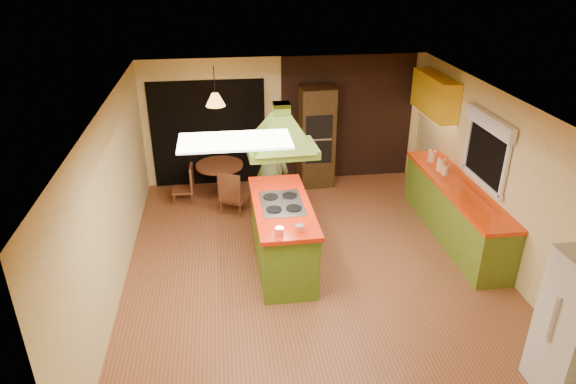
{
  "coord_description": "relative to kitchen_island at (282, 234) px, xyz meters",
  "views": [
    {
      "loc": [
        -1.22,
        -6.37,
        4.36
      ],
      "look_at": [
        -0.34,
        0.23,
        1.15
      ],
      "focal_mm": 32.0,
      "sensor_mm": 36.0,
      "label": 1
    }
  ],
  "objects": [
    {
      "name": "ground",
      "position": [
        0.44,
        -0.13,
        -0.51
      ],
      "size": [
        6.5,
        6.5,
        0.0
      ],
      "primitive_type": "plane",
      "color": "#955331",
      "rests_on": "ground"
    },
    {
      "name": "room_walls",
      "position": [
        0.44,
        -0.13,
        0.74
      ],
      "size": [
        5.5,
        6.5,
        6.5
      ],
      "color": "beige",
      "rests_on": "ground"
    },
    {
      "name": "ceiling_plane",
      "position": [
        0.44,
        -0.13,
        1.99
      ],
      "size": [
        6.5,
        6.5,
        0.0
      ],
      "primitive_type": "plane",
      "rotation": [
        3.14,
        0.0,
        0.0
      ],
      "color": "silver",
      "rests_on": "room_walls"
    },
    {
      "name": "brick_panel",
      "position": [
        1.69,
        3.1,
        0.74
      ],
      "size": [
        2.64,
        0.03,
        2.5
      ],
      "primitive_type": "cube",
      "color": "#381E14",
      "rests_on": "ground"
    },
    {
      "name": "nook_opening",
      "position": [
        -1.06,
        3.1,
        0.54
      ],
      "size": [
        2.2,
        0.03,
        2.1
      ],
      "primitive_type": "cube",
      "color": "black",
      "rests_on": "ground"
    },
    {
      "name": "right_counter",
      "position": [
        2.89,
        0.47,
        -0.05
      ],
      "size": [
        0.62,
        3.05,
        0.92
      ],
      "color": "olive",
      "rests_on": "ground"
    },
    {
      "name": "upper_cabinets",
      "position": [
        3.01,
        2.07,
        1.44
      ],
      "size": [
        0.34,
        1.4,
        0.7
      ],
      "primitive_type": "cube",
      "color": "yellow",
      "rests_on": "room_walls"
    },
    {
      "name": "window_right",
      "position": [
        3.14,
        0.27,
        1.26
      ],
      "size": [
        0.12,
        1.35,
        1.06
      ],
      "color": "black",
      "rests_on": "room_walls"
    },
    {
      "name": "fluor_panel",
      "position": [
        -0.66,
        -1.33,
        1.97
      ],
      "size": [
        1.2,
        0.6,
        0.03
      ],
      "primitive_type": "cube",
      "color": "white",
      "rests_on": "ceiling_plane"
    },
    {
      "name": "kitchen_island",
      "position": [
        0.0,
        0.0,
        0.0
      ],
      "size": [
        0.85,
        2.05,
        1.03
      ],
      "rotation": [
        0.0,
        0.0,
        0.01
      ],
      "color": "#5A8621",
      "rests_on": "ground"
    },
    {
      "name": "range_hood",
      "position": [
        -0.0,
        0.0,
        1.74
      ],
      "size": [
        0.97,
        0.72,
        0.78
      ],
      "rotation": [
        0.0,
        0.0,
        0.05
      ],
      "color": "#51691A",
      "rests_on": "ceiling_plane"
    },
    {
      "name": "man",
      "position": [
        -0.05,
        1.37,
        0.4
      ],
      "size": [
        0.76,
        0.6,
        1.83
      ],
      "primitive_type": "imported",
      "rotation": [
        0.0,
        0.0,
        2.87
      ],
      "color": "#484E29",
      "rests_on": "ground"
    },
    {
      "name": "wall_oven",
      "position": [
        1.01,
        2.81,
        0.48
      ],
      "size": [
        0.69,
        0.64,
        1.98
      ],
      "rotation": [
        0.0,
        0.0,
        0.06
      ],
      "color": "#3F2A14",
      "rests_on": "ground"
    },
    {
      "name": "dining_table",
      "position": [
        -0.88,
        2.46,
        -0.05
      ],
      "size": [
        0.88,
        0.88,
        0.67
      ],
      "rotation": [
        0.0,
        0.0,
        -0.15
      ],
      "color": "brown",
      "rests_on": "ground"
    },
    {
      "name": "chair_left",
      "position": [
        -1.58,
        2.36,
        -0.16
      ],
      "size": [
        0.4,
        0.4,
        0.71
      ],
      "primitive_type": null,
      "rotation": [
        0.0,
        0.0,
        -1.61
      ],
      "color": "brown",
      "rests_on": "ground"
    },
    {
      "name": "chair_near",
      "position": [
        -0.63,
        1.81,
        -0.11
      ],
      "size": [
        0.6,
        0.6,
        0.81
      ],
      "primitive_type": null,
      "rotation": [
        0.0,
        0.0,
        2.65
      ],
      "color": "brown",
      "rests_on": "ground"
    },
    {
      "name": "pendant_lamp",
      "position": [
        -0.88,
        2.46,
        1.39
      ],
      "size": [
        0.45,
        0.45,
        0.23
      ],
      "primitive_type": "cone",
      "rotation": [
        0.0,
        0.0,
        0.35
      ],
      "color": "#FF9E3F",
      "rests_on": "ceiling_plane"
    },
    {
      "name": "canister_large",
      "position": [
        2.84,
        1.48,
        0.51
      ],
      "size": [
        0.15,
        0.15,
        0.2
      ],
      "primitive_type": "cylinder",
      "rotation": [
        0.0,
        0.0,
        0.11
      ],
      "color": "#FDE9CB",
      "rests_on": "right_counter"
    },
    {
      "name": "canister_medium",
      "position": [
        2.84,
        1.08,
        0.51
      ],
      "size": [
        0.18,
        0.18,
        0.2
      ],
      "primitive_type": "cylinder",
      "rotation": [
        0.0,
        0.0,
        -0.27
      ],
      "color": "#FFF0CD",
      "rests_on": "right_counter"
    },
    {
      "name": "canister_small",
      "position": [
        2.84,
        0.89,
        0.49
      ],
      "size": [
        0.12,
        0.12,
        0.17
      ],
      "primitive_type": "cylinder",
      "rotation": [
        0.0,
        0.0,
        0.01
      ],
      "color": "beige",
      "rests_on": "right_counter"
    }
  ]
}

